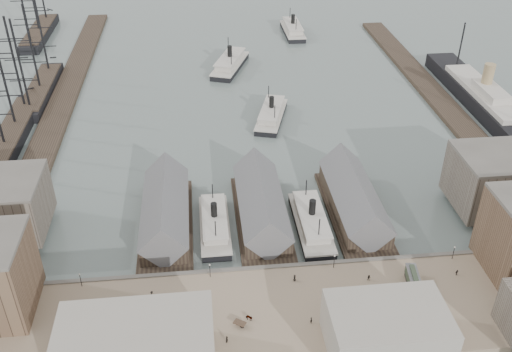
{
  "coord_description": "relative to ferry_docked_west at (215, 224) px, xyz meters",
  "views": [
    {
      "loc": [
        -15.09,
        -109.16,
        95.57
      ],
      "look_at": [
        0.0,
        30.0,
        6.0
      ],
      "focal_mm": 40.0,
      "sensor_mm": 36.0,
      "label": 1
    }
  ],
  "objects": [
    {
      "name": "ferry_shed_east",
      "position": [
        39.0,
        3.46,
        2.44
      ],
      "size": [
        14.0,
        42.0,
        12.6
      ],
      "color": "#2D231C",
      "rests_on": "ground"
    },
    {
      "name": "east_wharf",
      "position": [
        91.0,
        76.58,
        -1.4
      ],
      "size": [
        10.0,
        180.0,
        1.6
      ],
      "primitive_type": "cube",
      "color": "#2D231C",
      "rests_on": "ground"
    },
    {
      "name": "ground",
      "position": [
        13.0,
        -13.42,
        -2.2
      ],
      "size": [
        900.0,
        900.0,
        0.0
      ],
      "primitive_type": "plane",
      "color": "#55625E",
      "rests_on": "ground"
    },
    {
      "name": "ocean_steamer",
      "position": [
        105.0,
        64.93,
        1.57
      ],
      "size": [
        12.0,
        87.67,
        17.53
      ],
      "color": "black",
      "rests_on": "ground"
    },
    {
      "name": "street_bldg_center",
      "position": [
        33.0,
        -45.42,
        4.8
      ],
      "size": [
        24.0,
        16.0,
        10.0
      ],
      "primitive_type": "cube",
      "color": "gray",
      "rests_on": "quay"
    },
    {
      "name": "lamp_post_far_e",
      "position": [
        58.0,
        -20.42,
        2.52
      ],
      "size": [
        0.44,
        0.44,
        3.92
      ],
      "color": "black",
      "rests_on": "quay"
    },
    {
      "name": "ferry_shed_center",
      "position": [
        13.0,
        3.46,
        2.44
      ],
      "size": [
        14.0,
        42.0,
        12.6
      ],
      "color": "#2D231C",
      "rests_on": "ground"
    },
    {
      "name": "horse_cart_left",
      "position": [
        -19.75,
        -28.41,
        0.66
      ],
      "size": [
        4.57,
        4.01,
        1.71
      ],
      "rotation": [
        0.0,
        0.0,
        0.91
      ],
      "color": "black",
      "rests_on": "quay"
    },
    {
      "name": "pedestrian_0",
      "position": [
        -42.6,
        -27.34,
        0.72
      ],
      "size": [
        0.8,
        0.7,
        1.82
      ],
      "primitive_type": "imported",
      "rotation": [
        0.0,
        0.0,
        2.76
      ],
      "color": "black",
      "rests_on": "quay"
    },
    {
      "name": "sailing_ship_mid",
      "position": [
        -64.87,
        95.2,
        0.41
      ],
      "size": [
        8.84,
        51.08,
        36.34
      ],
      "color": "black",
      "rests_on": "ground"
    },
    {
      "name": "quay",
      "position": [
        13.0,
        -33.42,
        -1.2
      ],
      "size": [
        180.0,
        30.0,
        2.0
      ],
      "primitive_type": "cube",
      "color": "#89745C",
      "rests_on": "ground"
    },
    {
      "name": "pedestrian_6",
      "position": [
        35.25,
        -25.76,
        0.62
      ],
      "size": [
        0.96,
        0.86,
        1.62
      ],
      "primitive_type": "imported",
      "rotation": [
        0.0,
        0.0,
        5.91
      ],
      "color": "black",
      "rests_on": "quay"
    },
    {
      "name": "ferry_docked_east",
      "position": [
        26.0,
        -2.23,
        0.14
      ],
      "size": [
        8.38,
        27.92,
        9.97
      ],
      "color": "black",
      "rests_on": "ground"
    },
    {
      "name": "pedestrian_7",
      "position": [
        47.15,
        -34.14,
        0.61
      ],
      "size": [
        1.2,
        1.0,
        1.62
      ],
      "primitive_type": "imported",
      "rotation": [
        0.0,
        0.0,
        3.6
      ],
      "color": "black",
      "rests_on": "quay"
    },
    {
      "name": "warehouse_east_back",
      "position": [
        81.0,
        1.58,
        7.3
      ],
      "size": [
        28.0,
        20.0,
        15.0
      ],
      "primitive_type": "cube",
      "color": "#60564C",
      "rests_on": "east_land"
    },
    {
      "name": "pedestrian_5",
      "position": [
        24.77,
        -35.7,
        0.6
      ],
      "size": [
        0.65,
        0.71,
        1.59
      ],
      "primitive_type": "imported",
      "rotation": [
        0.0,
        0.0,
        2.07
      ],
      "color": "black",
      "rests_on": "quay"
    },
    {
      "name": "west_wharf",
      "position": [
        -55.0,
        86.58,
        -1.4
      ],
      "size": [
        10.0,
        220.0,
        1.6
      ],
      "primitive_type": "cube",
      "color": "#2D231C",
      "rests_on": "ground"
    },
    {
      "name": "seawall",
      "position": [
        13.0,
        -18.62,
        -1.05
      ],
      "size": [
        180.0,
        1.2,
        2.3
      ],
      "primitive_type": "cube",
      "color": "#59544C",
      "rests_on": "ground"
    },
    {
      "name": "pedestrian_3",
      "position": [
        0.67,
        -40.75,
        0.67
      ],
      "size": [
        0.75,
        1.1,
        1.73
      ],
      "primitive_type": "imported",
      "rotation": [
        0.0,
        0.0,
        4.35
      ],
      "color": "black",
      "rests_on": "quay"
    },
    {
      "name": "street_bldg_west",
      "position": [
        -17.0,
        -45.42,
        5.8
      ],
      "size": [
        30.0,
        16.0,
        12.0
      ],
      "primitive_type": "cube",
      "color": "gray",
      "rests_on": "quay"
    },
    {
      "name": "ferry_open_near",
      "position": [
        23.76,
        63.56,
        0.1
      ],
      "size": [
        15.72,
        28.68,
        9.81
      ],
      "rotation": [
        0.0,
        0.0,
        -0.29
      ],
      "color": "black",
      "rests_on": "ground"
    },
    {
      "name": "ferry_docked_west",
      "position": [
        0.0,
        0.0,
        0.0
      ],
      "size": [
        7.87,
        26.23,
        9.37
      ],
      "color": "black",
      "rests_on": "ground"
    },
    {
      "name": "pedestrian_8",
      "position": [
        56.69,
        -26.14,
        0.59
      ],
      "size": [
        1.0,
        0.63,
        1.58
      ],
      "primitive_type": "imported",
      "rotation": [
        0.0,
        0.0,
        0.29
      ],
      "color": "black",
      "rests_on": "quay"
    },
    {
      "name": "tram",
      "position": [
        44.8,
        -29.21,
        1.55
      ],
      "size": [
        3.8,
        9.81,
        3.4
      ],
      "rotation": [
        0.0,
        0.0,
        -0.14
      ],
      "color": "black",
      "rests_on": "quay"
    },
    {
      "name": "lamp_post_far_w",
      "position": [
        -32.0,
        -20.42,
        2.52
      ],
      "size": [
        0.44,
        0.44,
        3.92
      ],
      "color": "black",
      "rests_on": "quay"
    },
    {
      "name": "ferry_open_far",
      "position": [
        47.07,
        157.89,
        0.28
      ],
      "size": [
        9.06,
        29.68,
        10.58
      ],
      "rotation": [
        0.0,
        0.0,
        0.01
      ],
      "color": "black",
      "rests_on": "ground"
    },
    {
      "name": "lamp_post_near_w",
      "position": [
        -2.0,
        -20.42,
        2.52
      ],
      "size": [
        0.44,
        0.44,
        3.92
      ],
      "color": "black",
      "rests_on": "quay"
    },
    {
      "name": "horse_cart_center",
      "position": [
        5.07,
        -35.73,
        0.58
      ],
      "size": [
        4.6,
        3.61,
        1.47
      ],
      "rotation": [
        0.0,
        0.0,
        0.98
      ],
      "color": "black",
      "rests_on": "quay"
    },
    {
      "name": "pedestrian_1",
      "position": [
        -26.76,
        -31.92,
        0.64
      ],
      "size": [
        1.03,
        1.0,
        1.68
      ],
      "primitive_type": "imported",
      "rotation": [
        0.0,
        0.0,
        2.48
      ],
      "color": "black",
      "rests_on": "quay"
    },
    {
      "name": "sailing_ship_near",
      "position": [
        -66.92,
        56.57,
        0.52
      ],
      "size": [
        9.0,
        61.97,
        36.98
      ],
      "color": "black",
      "rests_on": "ground"
    },
    {
      "name": "pedestrian_10",
      "position": [
        19.18,
        -37.38,
        0.62
      ],
      "size": [
        0.66,
        0.73,
        1.64
      ],
      "primitive_type": "imported",
      "rotation": [
        0.0,
        0.0,
        2.05
      ],
      "color": "black",
      "rests_on": "quay"
    },
    {
      "name": "ferry_shed_west",
      "position": [
        -13.0,
        3.46,
        2.44
      ],
      "size": [
        14.0,
        42.0,
        12.6
      ],
      "color": "#2D231C",
      "rests_on": "ground"
    },
    {
      "name": "horse_cart_right",
      "position": [
        34.54,
        -36.05,
        0.59
      ],
      "size": [
        4.69,
        2.0,
        1.54
      ],
      "rotation": [
        0.0,
        0.0,
        1.68
      ],
      "color": "black",
      "rests_on": "quay"
    },
    {
      "name": "lamp_post_near_e",
      "position": [
        28.0,
        -20.42,
        2.52
      ],
      "size": [
        0.44,
        0.44,
        3.92
      ],
      "color": "black",
      "rests_on": "quay"
    },
    {
      "name": "sailing_ship_far",
      "position": [
        -79.99,
        167.15,
        0.6
      ],
      "size": [
        9.42,
        52.31,
        38.71
      ],
      "color": "black",
      "rests_on": "ground"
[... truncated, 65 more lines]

